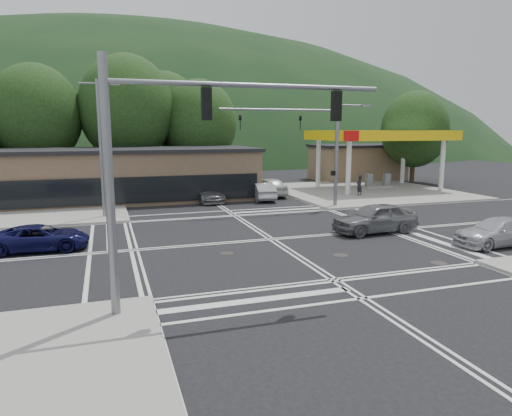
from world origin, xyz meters
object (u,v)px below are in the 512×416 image
object	(u,v)px
car_silver_east	(498,232)
pedestrian	(359,185)
car_queue_b	(270,187)
car_northbound	(207,193)
car_grey_center	(375,218)
car_queue_a	(263,191)
car_blue_west	(40,238)

from	to	relation	value
car_silver_east	pedestrian	size ratio (longest dim) A/B	2.74
car_queue_b	car_northbound	distance (m)	6.18
car_grey_center	car_silver_east	size ratio (longest dim) A/B	1.05
car_northbound	car_silver_east	bearing A→B (deg)	-63.90
car_silver_east	car_queue_a	distance (m)	19.28
car_grey_center	car_northbound	size ratio (longest dim) A/B	1.03
car_blue_west	car_queue_a	world-z (taller)	car_queue_a
car_blue_west	car_queue_b	distance (m)	21.96
car_silver_east	car_northbound	world-z (taller)	car_northbound
car_queue_b	pedestrian	distance (m)	7.82
car_grey_center	car_northbound	world-z (taller)	car_grey_center
car_silver_east	car_northbound	distance (m)	21.67
car_queue_a	pedestrian	distance (m)	8.61
car_queue_a	pedestrian	bearing A→B (deg)	179.89
car_northbound	pedestrian	size ratio (longest dim) A/B	2.76
car_northbound	car_grey_center	bearing A→B (deg)	-69.07
car_northbound	pedestrian	distance (m)	13.29
car_queue_b	pedestrian	size ratio (longest dim) A/B	2.82
car_queue_b	car_northbound	xyz separation A→B (m)	(-6.00, -1.45, -0.14)
car_queue_a	car_blue_west	bearing A→B (deg)	45.13
car_queue_b	car_northbound	bearing A→B (deg)	13.28
car_grey_center	pedestrian	world-z (taller)	pedestrian
car_queue_a	car_northbound	xyz separation A→B (m)	(-4.66, 0.47, -0.03)
car_blue_west	pedestrian	bearing A→B (deg)	-62.87
car_northbound	car_queue_a	bearing A→B (deg)	-10.14
car_blue_west	car_queue_a	xyz separation A→B (m)	(15.63, 12.01, 0.10)
car_blue_west	car_northbound	bearing A→B (deg)	-38.38
car_silver_east	car_queue_a	size ratio (longest dim) A/B	1.07
car_grey_center	car_queue_b	bearing A→B (deg)	179.48
car_queue_b	pedestrian	bearing A→B (deg)	156.49
car_grey_center	car_queue_a	xyz separation A→B (m)	(-2.05, 13.70, -0.12)
car_queue_b	pedestrian	xyz separation A→B (m)	(7.19, -3.08, 0.19)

